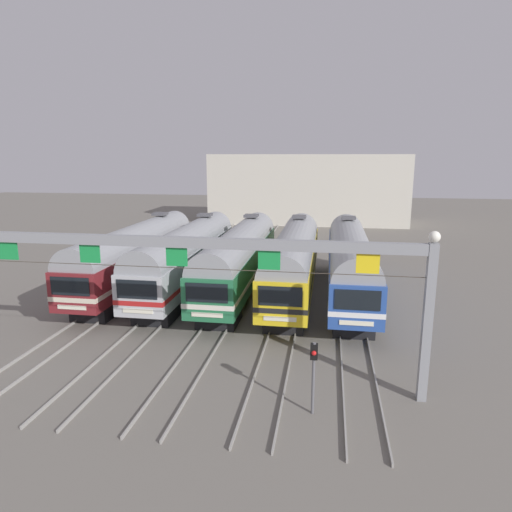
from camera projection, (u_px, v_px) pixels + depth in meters
name	position (u px, v px, depth m)	size (l,w,h in m)	color
ground_plane	(240.00, 292.00, 33.20)	(160.00, 160.00, 0.00)	slate
track_bed	(270.00, 246.00, 49.57)	(17.02, 70.00, 0.15)	gray
commuter_train_maroon	(137.00, 253.00, 33.81)	(2.88, 18.06, 5.05)	maroon
commuter_train_stainless	(187.00, 254.00, 33.21)	(2.88, 18.06, 5.05)	#B2B5BA
commuter_train_green	(240.00, 256.00, 32.62)	(2.88, 18.06, 5.05)	#236B42
commuter_train_yellow	(294.00, 258.00, 32.02)	(2.88, 18.06, 5.05)	gold
commuter_train_blue	(350.00, 260.00, 31.43)	(2.88, 18.06, 5.05)	#284C9E
catenary_gantry	(177.00, 266.00, 19.05)	(20.75, 0.44, 6.97)	gray
yard_signal_mast	(314.00, 365.00, 17.19)	(0.28, 0.35, 2.91)	#59595E
maintenance_building	(308.00, 188.00, 67.29)	(28.03, 10.00, 9.88)	beige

